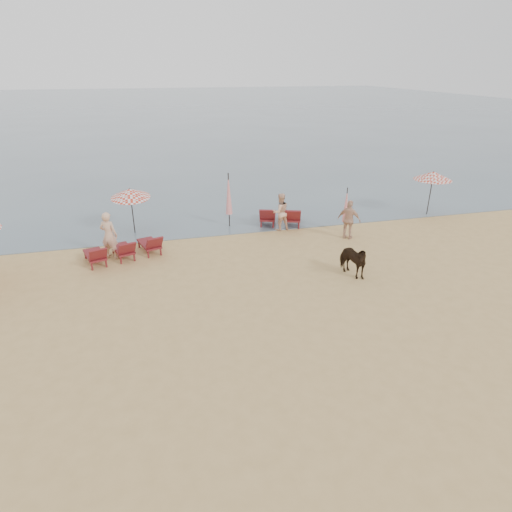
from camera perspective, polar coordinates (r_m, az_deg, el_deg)
The scene contains 12 objects.
ground at distance 11.49m, azimuth 6.28°, elevation -15.08°, with size 120.00×120.00×0.00m, color tan.
sea at distance 88.64m, azimuth -12.54°, elevation 18.94°, with size 160.00×140.00×0.06m, color #51606B.
lounger_cluster_left at distance 18.05m, azimuth -17.18°, elevation 0.89°, with size 3.24×2.46×0.63m.
lounger_cluster_right at distance 20.99m, azimuth 3.26°, elevation 5.36°, with size 2.45×2.40×0.70m.
umbrella_open_left_b at distance 20.30m, azimuth -16.43°, elevation 8.04°, with size 1.76×1.79×2.24m.
umbrella_open_right at distance 23.90m, azimuth 22.55°, elevation 9.86°, with size 1.89×1.89×2.31m.
umbrella_closed_left at distance 20.53m, azimuth -3.66°, elevation 8.24°, with size 0.32×0.32×2.64m.
umbrella_closed_right at distance 20.28m, azimuth 11.92°, elevation 6.66°, with size 0.26×0.26×2.14m.
cow at distance 16.20m, azimuth 12.66°, elevation -0.52°, with size 0.69×1.51×1.27m, color black.
beachgoer_left at distance 18.18m, azimuth -19.02°, elevation 2.63°, with size 0.71×0.47×1.95m, color #DBAB89.
beachgoer_right_a at distance 20.30m, azimuth 3.26°, elevation 5.90°, with size 0.87×0.68×1.79m, color #E4AF8E.
beachgoer_right_b at distance 19.64m, azimuth 12.30°, elevation 4.74°, with size 1.05×0.44×1.79m, color tan.
Camera 1 is at (-3.32, -8.28, 7.24)m, focal length 30.00 mm.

